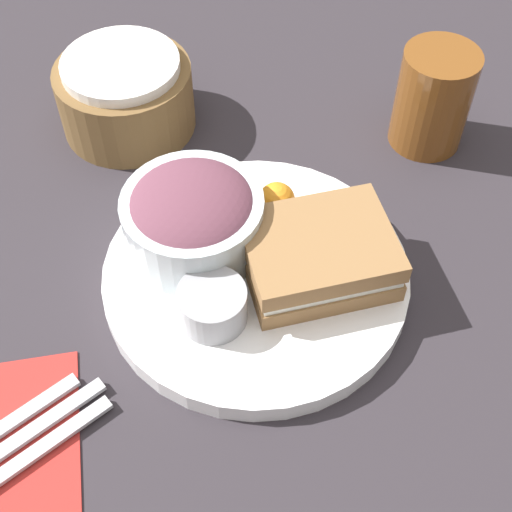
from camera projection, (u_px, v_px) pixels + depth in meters
The scene contains 9 objects.
ground_plane at pixel (256, 283), 0.69m from camera, with size 4.00×4.00×0.00m, color #2D282D.
plate at pixel (256, 276), 0.68m from camera, with size 0.29×0.29×0.02m, color white.
sandwich at pixel (318, 255), 0.65m from camera, with size 0.14×0.11×0.05m.
salad_bowl at pixel (193, 216), 0.66m from camera, with size 0.13×0.13×0.07m.
dressing_cup at pixel (212, 305), 0.62m from camera, with size 0.06×0.06×0.04m, color #99999E.
orange_wedge at pixel (277, 200), 0.70m from camera, with size 0.04×0.04×0.04m, color orange.
drink_glass at pixel (433, 99), 0.77m from camera, with size 0.08×0.08×0.11m, color brown.
bread_basket at pixel (126, 95), 0.79m from camera, with size 0.15×0.15×0.09m.
fork at pixel (4, 475), 0.56m from camera, with size 0.20×0.01×0.01m, color #B2B2B7.
Camera 1 is at (-0.07, -0.39, 0.56)m, focal length 50.00 mm.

